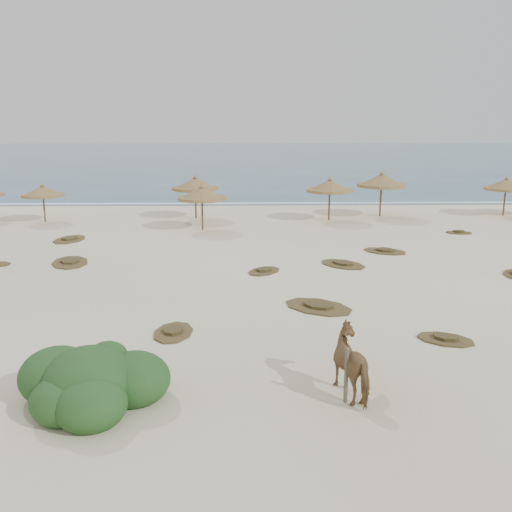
# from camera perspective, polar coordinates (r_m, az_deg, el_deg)

# --- Properties ---
(ground) EXTENTS (160.00, 160.00, 0.00)m
(ground) POSITION_cam_1_polar(r_m,az_deg,el_deg) (19.05, 4.03, -6.48)
(ground) COLOR #F1E8C6
(ground) RESTS_ON ground
(ocean) EXTENTS (200.00, 100.00, 0.01)m
(ocean) POSITION_cam_1_polar(r_m,az_deg,el_deg) (93.03, -0.26, 9.79)
(ocean) COLOR #24526E
(ocean) RESTS_ON ground
(foam_line) EXTENTS (70.00, 0.60, 0.01)m
(foam_line) POSITION_cam_1_polar(r_m,az_deg,el_deg) (44.31, 0.94, 5.28)
(foam_line) COLOR white
(foam_line) RESTS_ON ground
(palapa_1) EXTENTS (3.15, 3.15, 2.47)m
(palapa_1) POSITION_cam_1_polar(r_m,az_deg,el_deg) (38.81, -20.55, 6.04)
(palapa_1) COLOR brown
(palapa_1) RESTS_ON ground
(palapa_2) EXTENTS (3.31, 3.31, 2.90)m
(palapa_2) POSITION_cam_1_polar(r_m,az_deg,el_deg) (37.76, -6.10, 7.14)
(palapa_2) COLOR brown
(palapa_2) RESTS_ON ground
(palapa_3) EXTENTS (3.67, 3.67, 2.75)m
(palapa_3) POSITION_cam_1_polar(r_m,az_deg,el_deg) (33.83, -5.44, 6.19)
(palapa_3) COLOR brown
(palapa_3) RESTS_ON ground
(palapa_4) EXTENTS (3.06, 3.06, 2.84)m
(palapa_4) POSITION_cam_1_polar(r_m,az_deg,el_deg) (37.12, 7.39, 6.92)
(palapa_4) COLOR brown
(palapa_4) RESTS_ON ground
(palapa_5) EXTENTS (4.10, 4.10, 3.07)m
(palapa_5) POSITION_cam_1_polar(r_m,az_deg,el_deg) (39.18, 12.45, 7.34)
(palapa_5) COLOR brown
(palapa_5) RESTS_ON ground
(palapa_7) EXTENTS (3.20, 3.20, 2.69)m
(palapa_7) POSITION_cam_1_polar(r_m,az_deg,el_deg) (42.05, 23.73, 6.53)
(palapa_7) COLOR brown
(palapa_7) RESTS_ON ground
(horse) EXTENTS (1.41, 2.09, 1.62)m
(horse) POSITION_cam_1_polar(r_m,az_deg,el_deg) (14.16, 9.95, -10.54)
(horse) COLOR olive
(horse) RESTS_ON ground
(fence_post_near) EXTENTS (0.10, 0.10, 1.36)m
(fence_post_near) POSITION_cam_1_polar(r_m,az_deg,el_deg) (13.82, 9.02, -11.72)
(fence_post_near) COLOR #615948
(fence_post_near) RESTS_ON ground
(bush) EXTENTS (3.63, 3.20, 1.63)m
(bush) POSITION_cam_1_polar(r_m,az_deg,el_deg) (14.19, -16.18, -12.10)
(bush) COLOR #275424
(bush) RESTS_ON ground
(scrub_1) EXTENTS (2.23, 2.84, 0.16)m
(scrub_1) POSITION_cam_1_polar(r_m,az_deg,el_deg) (27.62, -18.10, -0.58)
(scrub_1) COLOR brown
(scrub_1) RESTS_ON ground
(scrub_2) EXTENTS (1.96, 2.06, 0.16)m
(scrub_2) POSITION_cam_1_polar(r_m,az_deg,el_deg) (24.80, 0.80, -1.48)
(scrub_2) COLOR brown
(scrub_2) RESTS_ON ground
(scrub_3) EXTENTS (2.61, 2.64, 0.16)m
(scrub_3) POSITION_cam_1_polar(r_m,az_deg,el_deg) (26.22, 8.68, -0.79)
(scrub_3) COLOR brown
(scrub_3) RESTS_ON ground
(scrub_6) EXTENTS (1.97, 2.59, 0.16)m
(scrub_6) POSITION_cam_1_polar(r_m,az_deg,el_deg) (32.76, -18.15, 1.61)
(scrub_6) COLOR brown
(scrub_6) RESTS_ON ground
(scrub_7) EXTENTS (2.56, 2.29, 0.16)m
(scrub_7) POSITION_cam_1_polar(r_m,az_deg,el_deg) (29.16, 12.76, 0.51)
(scrub_7) COLOR brown
(scrub_7) RESTS_ON ground
(scrub_9) EXTENTS (3.04, 2.86, 0.16)m
(scrub_9) POSITION_cam_1_polar(r_m,az_deg,el_deg) (20.36, 6.25, -5.03)
(scrub_9) COLOR brown
(scrub_9) RESTS_ON ground
(scrub_10) EXTENTS (1.63, 1.22, 0.16)m
(scrub_10) POSITION_cam_1_polar(r_m,az_deg,el_deg) (35.01, 19.62, 2.25)
(scrub_10) COLOR brown
(scrub_10) RESTS_ON ground
(scrub_11) EXTENTS (1.40, 1.97, 0.16)m
(scrub_11) POSITION_cam_1_polar(r_m,az_deg,el_deg) (18.12, -8.28, -7.52)
(scrub_11) COLOR brown
(scrub_11) RESTS_ON ground
(scrub_12) EXTENTS (2.01, 1.74, 0.16)m
(scrub_12) POSITION_cam_1_polar(r_m,az_deg,el_deg) (18.32, 18.43, -7.87)
(scrub_12) COLOR brown
(scrub_12) RESTS_ON ground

